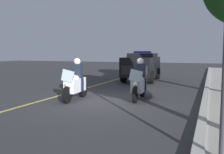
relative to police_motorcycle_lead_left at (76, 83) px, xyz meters
The scene contains 6 objects.
ground_plane 1.44m from the police_motorcycle_lead_left, 105.93° to the left, with size 80.00×80.00×0.00m, color #333335.
curb_strip 5.06m from the police_motorcycle_lead_left, 93.96° to the left, with size 48.00×0.24×0.15m, color #B7B5AD.
lane_stripe_center 1.43m from the police_motorcycle_lead_left, 106.08° to the right, with size 48.00×0.12×0.01m, color #E0D14C.
police_motorcycle_lead_left is the anchor object (origin of this frame).
police_motorcycle_lead_right 2.63m from the police_motorcycle_lead_left, 113.40° to the left, with size 2.14×0.61×1.72m.
police_suv 8.09m from the police_motorcycle_lead_left, behind, with size 5.02×2.33×2.05m.
Camera 1 is at (9.38, 3.96, 1.95)m, focal length 40.46 mm.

